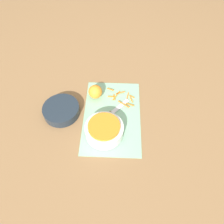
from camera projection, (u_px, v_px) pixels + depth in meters
ground_plane at (112, 116)px, 1.16m from camera, size 4.00×4.00×0.00m
cutting_board at (112, 116)px, 1.16m from camera, size 0.47×0.30×0.01m
bowl_speckled at (104, 130)px, 1.06m from camera, size 0.19×0.19×0.07m
bowl_dark at (61, 110)px, 1.15m from camera, size 0.19×0.19×0.05m
knife at (108, 116)px, 1.15m from camera, size 0.19×0.17×0.02m
orange_left at (95, 92)px, 1.20m from camera, size 0.08×0.08×0.08m
peel_pile at (121, 97)px, 1.22m from camera, size 0.14×0.16×0.01m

